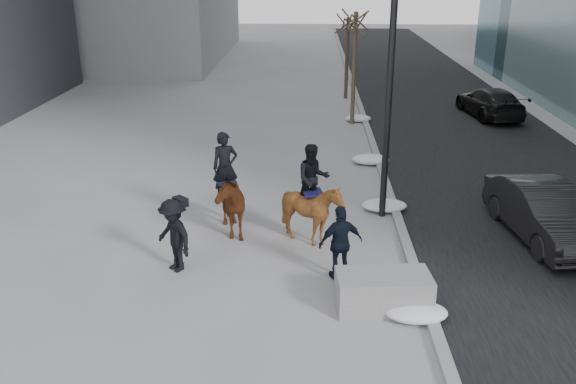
{
  "coord_description": "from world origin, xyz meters",
  "views": [
    {
      "loc": [
        0.5,
        -12.7,
        6.78
      ],
      "look_at": [
        0.0,
        1.2,
        1.5
      ],
      "focal_mm": 38.0,
      "sensor_mm": 36.0,
      "label": 1
    }
  ],
  "objects_px": {
    "car_near": "(544,212)",
    "mounted_right": "(312,205)",
    "mounted_left": "(226,196)",
    "planter": "(383,292)"
  },
  "relations": [
    {
      "from": "planter",
      "to": "car_near",
      "type": "bearing_deg",
      "value": 38.63
    },
    {
      "from": "mounted_left",
      "to": "planter",
      "type": "bearing_deg",
      "value": -44.81
    },
    {
      "from": "car_near",
      "to": "mounted_right",
      "type": "xyz_separation_m",
      "value": [
        -5.98,
        -0.48,
        0.32
      ]
    },
    {
      "from": "mounted_left",
      "to": "mounted_right",
      "type": "xyz_separation_m",
      "value": [
        2.28,
        -0.59,
        0.03
      ]
    },
    {
      "from": "car_near",
      "to": "mounted_left",
      "type": "distance_m",
      "value": 8.26
    },
    {
      "from": "planter",
      "to": "mounted_right",
      "type": "distance_m",
      "value": 3.52
    },
    {
      "from": "mounted_right",
      "to": "car_near",
      "type": "bearing_deg",
      "value": 4.56
    },
    {
      "from": "planter",
      "to": "mounted_right",
      "type": "xyz_separation_m",
      "value": [
        -1.47,
        3.13,
        0.65
      ]
    },
    {
      "from": "planter",
      "to": "car_near",
      "type": "distance_m",
      "value": 5.78
    },
    {
      "from": "mounted_left",
      "to": "mounted_right",
      "type": "height_order",
      "value": "mounted_left"
    }
  ]
}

